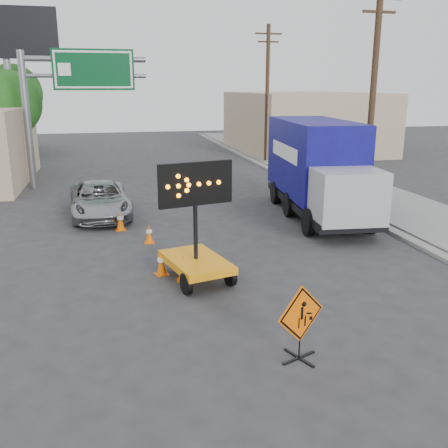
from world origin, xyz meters
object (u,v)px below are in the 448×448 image
object	(u,v)px
construction_sign	(301,321)
box_truck	(317,174)
pickup_truck	(100,199)
arrow_board	(196,255)

from	to	relation	value
construction_sign	box_truck	distance (m)	11.36
construction_sign	box_truck	bearing A→B (deg)	42.94
construction_sign	pickup_truck	distance (m)	12.83
arrow_board	box_truck	world-z (taller)	box_truck
pickup_truck	box_truck	bearing A→B (deg)	-16.61
construction_sign	pickup_truck	world-z (taller)	construction_sign
box_truck	construction_sign	bearing A→B (deg)	-108.98
construction_sign	pickup_truck	xyz separation A→B (m)	(-3.82, 12.25, -0.13)
arrow_board	pickup_truck	size ratio (longest dim) A/B	0.66
arrow_board	pickup_truck	world-z (taller)	arrow_board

